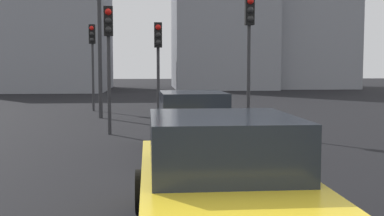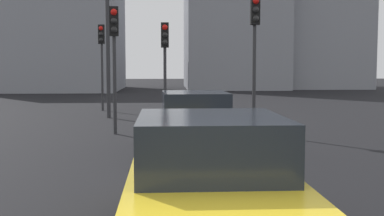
% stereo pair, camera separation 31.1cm
% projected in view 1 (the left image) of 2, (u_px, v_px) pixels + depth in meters
% --- Properties ---
extents(car_grey_lead, '(4.34, 2.04, 1.52)m').
position_uv_depth(car_grey_lead, '(192.00, 124.00, 12.15)').
color(car_grey_lead, slate).
rests_on(car_grey_lead, ground_plane).
extents(car_yellow_second, '(4.38, 2.10, 1.58)m').
position_uv_depth(car_yellow_second, '(220.00, 183.00, 5.93)').
color(car_yellow_second, gold).
rests_on(car_yellow_second, ground_plane).
extents(traffic_light_near_left, '(0.32, 0.30, 3.96)m').
position_uv_depth(traffic_light_near_left, '(109.00, 43.00, 15.34)').
color(traffic_light_near_left, '#2D2D30').
rests_on(traffic_light_near_left, ground_plane).
extents(traffic_light_near_right, '(0.32, 0.28, 4.31)m').
position_uv_depth(traffic_light_near_right, '(249.00, 35.00, 15.49)').
color(traffic_light_near_right, '#2D2D30').
rests_on(traffic_light_near_right, ground_plane).
extents(traffic_light_far_left, '(0.32, 0.28, 3.71)m').
position_uv_depth(traffic_light_far_left, '(158.00, 51.00, 18.09)').
color(traffic_light_far_left, '#2D2D30').
rests_on(traffic_light_far_left, ground_plane).
extents(traffic_light_far_right, '(0.32, 0.29, 4.08)m').
position_uv_depth(traffic_light_far_right, '(92.00, 49.00, 23.48)').
color(traffic_light_far_right, '#2D2D30').
rests_on(traffic_light_far_right, ground_plane).
extents(street_lamp_kerbside, '(0.56, 0.36, 7.32)m').
position_uv_depth(street_lamp_kerbside, '(99.00, 12.00, 20.16)').
color(street_lamp_kerbside, '#2D2D30').
rests_on(street_lamp_kerbside, ground_plane).
extents(building_facade_left, '(10.56, 8.88, 12.82)m').
position_uv_depth(building_facade_left, '(299.00, 23.00, 49.63)').
color(building_facade_left, gray).
rests_on(building_facade_left, ground_plane).
extents(building_facade_center, '(11.21, 9.03, 16.15)m').
position_uv_depth(building_facade_center, '(221.00, 4.00, 47.76)').
color(building_facade_center, gray).
rests_on(building_facade_center, ground_plane).
extents(building_facade_right, '(12.22, 10.94, 10.64)m').
position_uv_depth(building_facade_right, '(45.00, 30.00, 43.81)').
color(building_facade_right, gray).
rests_on(building_facade_right, ground_plane).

